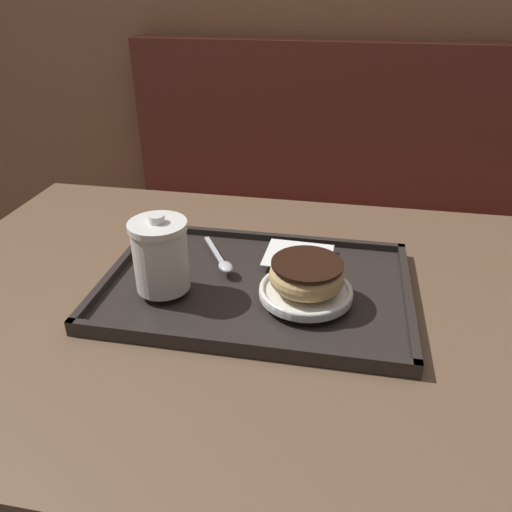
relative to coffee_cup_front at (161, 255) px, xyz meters
name	(u,v)px	position (x,y,z in m)	size (l,w,h in m)	color
booth_bench	(339,262)	(0.27, 0.90, -0.50)	(1.45, 0.44, 1.00)	brown
cafe_table	(238,369)	(0.11, 0.03, -0.24)	(1.07, 0.78, 0.74)	brown
serving_tray	(256,287)	(0.13, 0.05, -0.07)	(0.48, 0.32, 0.02)	#282321
napkin_paper	(298,255)	(0.19, 0.13, -0.05)	(0.12, 0.10, 0.00)	white
coffee_cup_front	(161,255)	(0.00, 0.00, 0.00)	(0.09, 0.09, 0.12)	white
plate_with_chocolate_donut	(306,291)	(0.21, 0.02, -0.05)	(0.14, 0.14, 0.01)	white
donut_chocolate_glazed	(307,275)	(0.21, 0.02, -0.02)	(0.11, 0.11, 0.04)	#DBB270
spoon	(222,262)	(0.07, 0.08, -0.05)	(0.08, 0.12, 0.01)	silver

